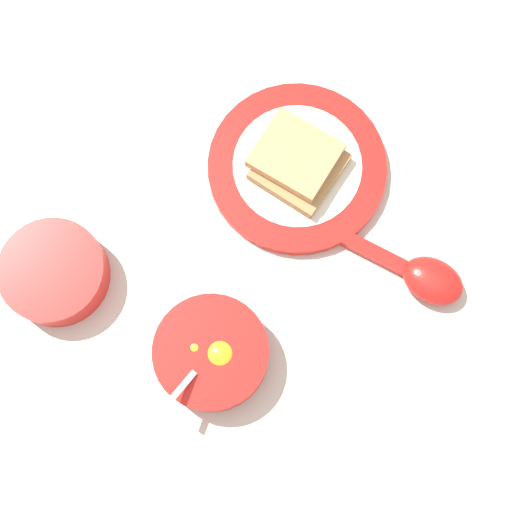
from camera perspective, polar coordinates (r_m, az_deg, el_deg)
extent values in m
plane|color=beige|center=(0.88, -5.41, -1.70)|extent=(3.00, 3.00, 0.00)
cylinder|color=red|center=(0.84, -3.58, -7.77)|extent=(0.13, 0.13, 0.04)
cylinder|color=white|center=(0.84, -3.59, -7.75)|extent=(0.11, 0.11, 0.02)
ellipsoid|color=yellow|center=(0.82, -2.88, -7.82)|extent=(0.03, 0.03, 0.02)
ellipsoid|color=yellow|center=(0.83, -4.92, -7.36)|extent=(0.03, 0.03, 0.01)
cylinder|color=black|center=(0.83, -3.69, -6.74)|extent=(0.04, 0.04, 0.00)
ellipsoid|color=silver|center=(0.82, -4.23, -8.40)|extent=(0.03, 0.02, 0.01)
cube|color=silver|center=(0.80, -6.12, -10.57)|extent=(0.05, 0.02, 0.03)
cylinder|color=red|center=(0.91, 3.30, 7.09)|extent=(0.23, 0.23, 0.02)
cylinder|color=white|center=(0.90, 3.33, 7.27)|extent=(0.16, 0.16, 0.00)
cube|color=tan|center=(0.89, 3.48, 7.13)|extent=(0.12, 0.12, 0.02)
cube|color=tan|center=(0.88, 3.18, 8.08)|extent=(0.11, 0.12, 0.02)
ellipsoid|color=red|center=(0.88, 13.97, -1.94)|extent=(0.08, 0.09, 0.03)
cube|color=red|center=(0.89, 9.22, 0.33)|extent=(0.05, 0.10, 0.02)
cylinder|color=red|center=(0.89, -15.81, -1.30)|extent=(0.13, 0.13, 0.04)
cylinder|color=white|center=(0.88, -16.03, -1.12)|extent=(0.10, 0.10, 0.01)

